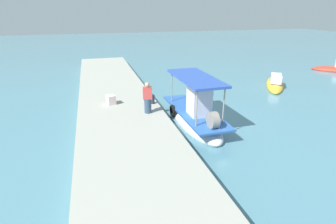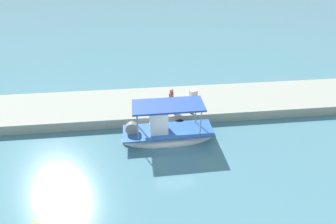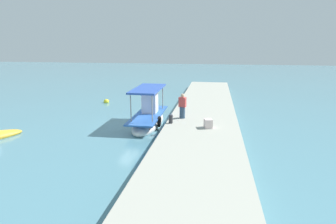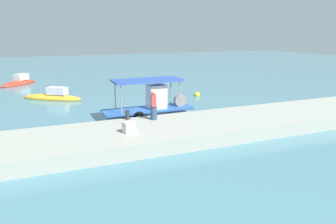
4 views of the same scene
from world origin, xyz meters
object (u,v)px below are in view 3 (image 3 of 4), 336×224
Objects in this scene: main_fishing_boat at (149,117)px; fisherman_near_bollard at (182,107)px; cargo_crate at (208,123)px; mooring_bollard at (171,119)px; marker_buoy at (106,102)px.

main_fishing_boat is 2.70m from fisherman_near_bollard.
main_fishing_boat is 4.93m from cargo_crate.
mooring_bollard is (-1.35, 0.56, -0.49)m from fisherman_near_bollard.
fisherman_near_bollard reaches higher than cargo_crate.
fisherman_near_bollard is (-0.59, -2.45, 0.96)m from main_fishing_boat.
main_fishing_boat reaches higher than marker_buoy.
mooring_bollard is at bearing -137.52° from marker_buoy.
main_fishing_boat reaches higher than mooring_bollard.
cargo_crate is 1.06× the size of marker_buoy.
marker_buoy is at bearing 48.19° from cargo_crate.
fisherman_near_bollard is 3.21× the size of marker_buoy.
mooring_bollard is at bearing -135.73° from main_fishing_boat.
fisherman_near_bollard is 2.66m from cargo_crate.
mooring_bollard reaches higher than cargo_crate.
marker_buoy is (8.36, 7.66, -0.88)m from mooring_bollard.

